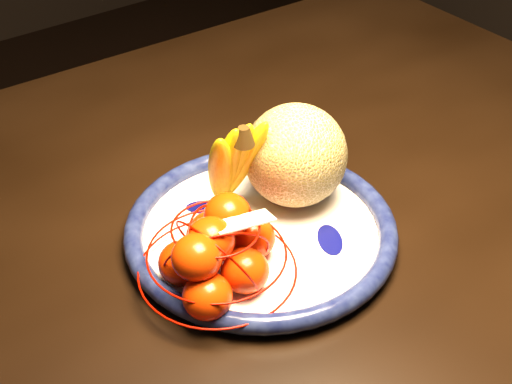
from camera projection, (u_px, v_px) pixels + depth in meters
dining_table at (189, 255)px, 1.01m from camera, size 1.59×0.99×0.78m
fruit_bowl at (261, 231)px, 0.91m from camera, size 0.35×0.35×0.03m
cantaloupe at (295, 155)px, 0.92m from camera, size 0.14×0.14×0.14m
banana_bunch at (231, 161)px, 0.89m from camera, size 0.11×0.10×0.16m
mandarin_bag at (217, 252)px, 0.82m from camera, size 0.24×0.24×0.12m
price_tag at (243, 222)px, 0.80m from camera, size 0.07×0.04×0.01m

